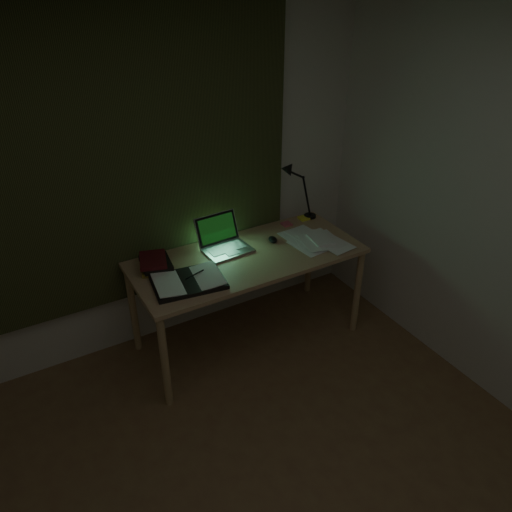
{
  "coord_description": "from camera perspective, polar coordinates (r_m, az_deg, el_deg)",
  "views": [
    {
      "loc": [
        -0.9,
        -1.15,
        2.58
      ],
      "look_at": [
        0.59,
        1.43,
        0.82
      ],
      "focal_mm": 35.0,
      "sensor_mm": 36.0,
      "label": 1
    }
  ],
  "objects": [
    {
      "name": "wall_back",
      "position": [
        3.53,
        -13.08,
        7.64
      ],
      "size": [
        3.5,
        0.0,
        2.5
      ],
      "primitive_type": "cube",
      "color": "silver",
      "rests_on": "ground"
    },
    {
      "name": "loose_papers",
      "position": [
        3.78,
        6.64,
        1.78
      ],
      "size": [
        0.37,
        0.38,
        0.02
      ],
      "primitive_type": null,
      "rotation": [
        0.0,
        0.0,
        -0.12
      ],
      "color": "white",
      "rests_on": "desk"
    },
    {
      "name": "desk",
      "position": [
        3.79,
        -0.91,
        -4.92
      ],
      "size": [
        1.67,
        0.73,
        0.76
      ],
      "primitive_type": null,
      "color": "tan",
      "rests_on": "floor"
    },
    {
      "name": "curtain",
      "position": [
        3.43,
        -13.26,
        10.5
      ],
      "size": [
        2.2,
        0.06,
        2.0
      ],
      "primitive_type": "cube",
      "color": "#2E3219",
      "rests_on": "wall_back"
    },
    {
      "name": "laptop",
      "position": [
        3.58,
        -3.29,
        2.19
      ],
      "size": [
        0.36,
        0.39,
        0.24
      ],
      "primitive_type": null,
      "rotation": [
        0.0,
        0.0,
        0.06
      ],
      "color": "silver",
      "rests_on": "desk"
    },
    {
      "name": "sticky_pink",
      "position": [
        4.01,
        3.52,
        3.67
      ],
      "size": [
        0.07,
        0.07,
        0.02
      ],
      "primitive_type": "cube",
      "rotation": [
        0.0,
        0.0,
        -0.0
      ],
      "color": "#E4586B",
      "rests_on": "desk"
    },
    {
      "name": "open_textbook",
      "position": [
        3.29,
        -7.76,
        -2.84
      ],
      "size": [
        0.5,
        0.39,
        0.04
      ],
      "primitive_type": null,
      "rotation": [
        0.0,
        0.0,
        -0.14
      ],
      "color": "white",
      "rests_on": "desk"
    },
    {
      "name": "book_stack",
      "position": [
        3.48,
        -11.56,
        -0.73
      ],
      "size": [
        0.25,
        0.28,
        0.09
      ],
      "primitive_type": null,
      "rotation": [
        0.0,
        0.0,
        -0.26
      ],
      "color": "white",
      "rests_on": "desk"
    },
    {
      "name": "mouse",
      "position": [
        3.75,
        1.93,
        1.89
      ],
      "size": [
        0.08,
        0.11,
        0.04
      ],
      "primitive_type": "ellipsoid",
      "rotation": [
        0.0,
        0.0,
        -0.21
      ],
      "color": "black",
      "rests_on": "desk"
    },
    {
      "name": "sticky_yellow",
      "position": [
        4.12,
        5.48,
        4.34
      ],
      "size": [
        0.08,
        0.08,
        0.02
      ],
      "primitive_type": "cube",
      "rotation": [
        0.0,
        0.0,
        -0.04
      ],
      "color": "#FFF635",
      "rests_on": "desk"
    },
    {
      "name": "desk_lamp",
      "position": [
        4.05,
        6.38,
        7.83
      ],
      "size": [
        0.39,
        0.33,
        0.53
      ],
      "primitive_type": null,
      "rotation": [
        0.0,
        0.0,
        -0.17
      ],
      "color": "black",
      "rests_on": "desk"
    }
  ]
}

